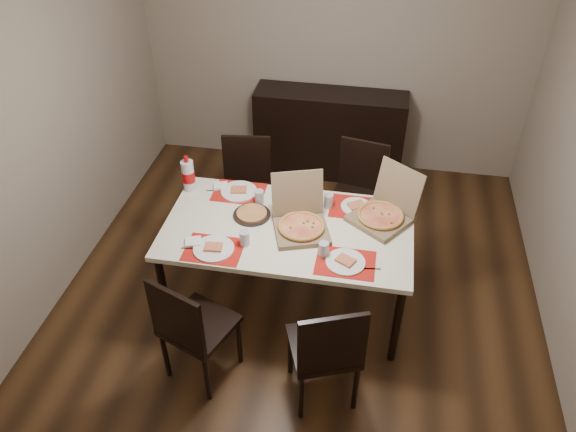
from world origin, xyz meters
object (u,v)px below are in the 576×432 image
object	(u,v)px
chair_far_right	(358,190)
soda_bottle	(188,176)
sideboard	(329,134)
chair_near_right	(326,349)
dining_table	(288,234)
dip_bowl	(300,214)
pizza_box_center	(301,223)
chair_near_left	(191,326)
chair_far_left	(246,185)

from	to	relation	value
chair_far_right	soda_bottle	bearing A→B (deg)	-156.41
sideboard	chair_near_right	world-z (taller)	chair_near_right
dining_table	dip_bowl	distance (m)	0.18
soda_bottle	pizza_box_center	bearing A→B (deg)	-19.62
dip_bowl	chair_far_right	bearing A→B (deg)	62.42
soda_bottle	chair_near_right	bearing A→B (deg)	-43.57
chair_far_right	dip_bowl	xyz separation A→B (m)	(-0.39, -0.75, 0.25)
dining_table	chair_far_right	distance (m)	1.02
dining_table	chair_near_right	bearing A→B (deg)	-65.05
chair_near_left	soda_bottle	bearing A→B (deg)	107.34
soda_bottle	chair_far_left	bearing A→B (deg)	54.47
pizza_box_center	chair_far_right	bearing A→B (deg)	68.29
chair_near_left	soda_bottle	distance (m)	1.27
chair_near_right	soda_bottle	xyz separation A→B (m)	(-1.25, 1.19, 0.37)
chair_near_right	soda_bottle	world-z (taller)	soda_bottle
chair_near_left	chair_near_right	distance (m)	0.89
chair_near_left	chair_far_left	size ratio (longest dim) A/B	1.00
chair_near_left	chair_near_right	size ratio (longest dim) A/B	1.00
chair_near_right	chair_far_left	world-z (taller)	same
dining_table	chair_far_right	xyz separation A→B (m)	(0.45, 0.90, -0.17)
dining_table	chair_near_left	xyz separation A→B (m)	(-0.49, -0.83, -0.17)
chair_far_right	soda_bottle	size ratio (longest dim) A/B	3.07
sideboard	dip_bowl	size ratio (longest dim) A/B	12.93
dining_table	chair_far_left	xyz separation A→B (m)	(-0.52, 0.80, -0.17)
chair_near_right	pizza_box_center	world-z (taller)	pizza_box_center
dip_bowl	soda_bottle	bearing A→B (deg)	168.68
dining_table	chair_far_left	bearing A→B (deg)	122.83
pizza_box_center	dip_bowl	bearing A→B (deg)	101.75
soda_bottle	dip_bowl	bearing A→B (deg)	-11.32
dip_bowl	chair_near_left	bearing A→B (deg)	-119.21
chair_near_right	pizza_box_center	size ratio (longest dim) A/B	1.81
soda_bottle	dining_table	bearing A→B (deg)	-21.19
sideboard	chair_near_right	size ratio (longest dim) A/B	1.61
soda_bottle	chair_near_left	bearing A→B (deg)	-72.66
dining_table	chair_far_left	world-z (taller)	chair_far_left
chair_near_left	pizza_box_center	size ratio (longest dim) A/B	1.81
chair_near_left	chair_far_right	world-z (taller)	same
dining_table	soda_bottle	size ratio (longest dim) A/B	5.94
chair_near_right	chair_far_left	xyz separation A→B (m)	(-0.92, 1.66, 0.00)
chair_far_left	chair_far_right	world-z (taller)	same
chair_near_right	chair_far_right	distance (m)	1.76
chair_far_left	dip_bowl	xyz separation A→B (m)	(0.58, -0.65, 0.25)
chair_far_left	pizza_box_center	xyz separation A→B (m)	(0.61, -0.80, 0.30)
chair_far_left	pizza_box_center	world-z (taller)	pizza_box_center
sideboard	chair_far_right	size ratio (longest dim) A/B	1.61
chair_far_left	dip_bowl	distance (m)	0.91
dining_table	sideboard	bearing A→B (deg)	87.63
dip_bowl	soda_bottle	distance (m)	0.94
pizza_box_center	soda_bottle	world-z (taller)	pizza_box_center
dining_table	soda_bottle	distance (m)	0.93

